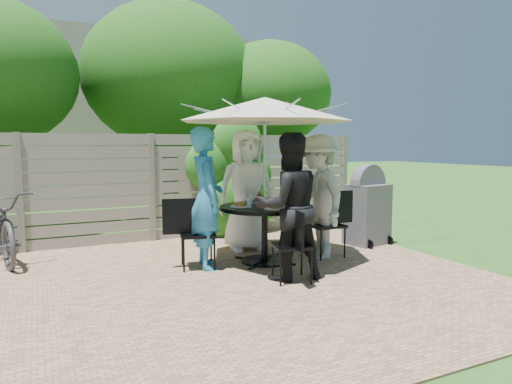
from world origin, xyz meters
name	(u,v)px	position (x,y,z in m)	size (l,w,h in m)	color
backyard_envelope	(100,114)	(0.09, 10.29, 2.61)	(60.00, 60.00, 5.00)	#2A541A
patio_table	(265,223)	(1.09, 0.89, 0.57)	(1.38, 1.38, 0.81)	black
umbrella	(265,110)	(1.09, 0.89, 2.14)	(2.63, 2.63, 2.31)	silver
chair_back	(244,233)	(1.21, 1.85, 0.25)	(0.46, 0.63, 0.83)	black
person_back	(246,191)	(1.19, 1.71, 0.95)	(0.93, 0.60, 1.90)	white
chair_left	(197,248)	(0.14, 1.00, 0.29)	(0.73, 0.55, 0.96)	black
person_left	(206,199)	(0.27, 0.99, 0.95)	(0.69, 0.45, 1.89)	teal
chair_front	(292,260)	(0.98, -0.07, 0.27)	(0.53, 0.69, 0.91)	black
person_front	(288,207)	(1.00, 0.06, 0.90)	(0.88, 0.69, 1.81)	black
chair_right	(326,238)	(2.06, 0.78, 0.30)	(0.71, 0.48, 0.98)	black
person_right	(318,197)	(1.92, 0.79, 0.91)	(1.17, 0.67, 1.81)	#AEADA9
plate_back	(256,201)	(1.14, 1.25, 0.84)	(0.26, 0.26, 0.06)	white
plate_left	(240,205)	(0.74, 0.93, 0.84)	(0.26, 0.26, 0.06)	white
plate_front	(274,207)	(1.05, 0.53, 0.84)	(0.26, 0.26, 0.06)	white
plate_right	(289,203)	(1.45, 0.85, 0.84)	(0.26, 0.26, 0.06)	white
glass_back	(252,199)	(1.02, 1.16, 0.88)	(0.07, 0.07, 0.14)	silver
glass_left	(249,202)	(0.82, 0.82, 0.88)	(0.07, 0.07, 0.14)	silver
glass_front	(279,203)	(1.17, 0.62, 0.88)	(0.07, 0.07, 0.14)	silver
syrup_jug	(259,200)	(1.04, 0.95, 0.89)	(0.09, 0.09, 0.16)	#59280C
coffee_cup	(266,199)	(1.22, 1.10, 0.87)	(0.08, 0.08, 0.12)	#C6B293
bicycle	(0,226)	(-2.25, 2.60, 0.51)	(0.68, 1.96, 1.03)	#333338
bbq_grill	(367,208)	(3.15, 1.20, 0.61)	(0.74, 0.63, 1.34)	#555459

